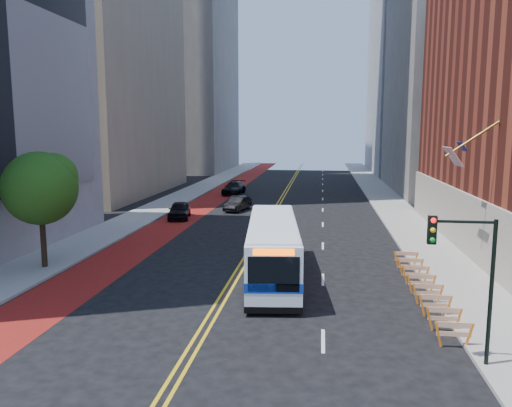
{
  "coord_description": "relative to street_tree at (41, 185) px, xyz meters",
  "views": [
    {
      "loc": [
        4.62,
        -20.38,
        8.05
      ],
      "look_at": [
        0.87,
        8.0,
        3.81
      ],
      "focal_mm": 35.0,
      "sensor_mm": 36.0,
      "label": 1
    }
  ],
  "objects": [
    {
      "name": "ground",
      "position": [
        11.24,
        -6.04,
        -4.91
      ],
      "size": [
        160.0,
        160.0,
        0.0
      ],
      "primitive_type": "plane",
      "color": "black",
      "rests_on": "ground"
    },
    {
      "name": "sidewalk_left",
      "position": [
        -0.76,
        23.96,
        -4.84
      ],
      "size": [
        4.0,
        140.0,
        0.15
      ],
      "primitive_type": "cube",
      "color": "gray",
      "rests_on": "ground"
    },
    {
      "name": "sidewalk_right",
      "position": [
        23.24,
        23.96,
        -4.84
      ],
      "size": [
        4.0,
        140.0,
        0.15
      ],
      "primitive_type": "cube",
      "color": "gray",
      "rests_on": "ground"
    },
    {
      "name": "bus_lane_paint",
      "position": [
        3.14,
        23.96,
        -4.91
      ],
      "size": [
        3.6,
        140.0,
        0.01
      ],
      "primitive_type": "cube",
      "color": "maroon",
      "rests_on": "ground"
    },
    {
      "name": "center_line_inner",
      "position": [
        11.06,
        23.96,
        -4.91
      ],
      "size": [
        0.14,
        140.0,
        0.01
      ],
      "primitive_type": "cube",
      "color": "gold",
      "rests_on": "ground"
    },
    {
      "name": "center_line_outer",
      "position": [
        11.42,
        23.96,
        -4.91
      ],
      "size": [
        0.14,
        140.0,
        0.01
      ],
      "primitive_type": "cube",
      "color": "gold",
      "rests_on": "ground"
    },
    {
      "name": "lane_dashes",
      "position": [
        16.04,
        31.96,
        -4.9
      ],
      "size": [
        0.14,
        98.2,
        0.01
      ],
      "color": "silver",
      "rests_on": "ground"
    },
    {
      "name": "midrise_right_near",
      "position": [
        34.24,
        41.96,
        15.09
      ],
      "size": [
        18.0,
        26.0,
        40.0
      ],
      "primitive_type": "cube",
      "color": "slate",
      "rests_on": "ground"
    },
    {
      "name": "midrise_right_far",
      "position": [
        35.24,
        71.96,
        22.59
      ],
      "size": [
        20.0,
        28.0,
        55.0
      ],
      "primitive_type": "cube",
      "color": "gray",
      "rests_on": "ground"
    },
    {
      "name": "midrise_left_far",
      "position": [
        -12.76,
        71.96,
        27.59
      ],
      "size": [
        20.0,
        26.0,
        65.0
      ],
      "primitive_type": "cube",
      "color": "slate",
      "rests_on": "ground"
    },
    {
      "name": "construction_barriers",
      "position": [
        20.84,
        -2.62,
        -4.24
      ],
      "size": [
        1.42,
        10.91,
        1.0
      ],
      "color": "orange",
      "rests_on": "ground"
    },
    {
      "name": "street_tree",
      "position": [
        0.0,
        0.0,
        0.0
      ],
      "size": [
        4.2,
        4.2,
        6.7
      ],
      "color": "black",
      "rests_on": "sidewalk_left"
    },
    {
      "name": "traffic_signal",
      "position": [
        20.66,
        -9.55,
        -1.19
      ],
      "size": [
        2.21,
        0.34,
        5.07
      ],
      "color": "black",
      "rests_on": "sidewalk_right"
    },
    {
      "name": "transit_bus",
      "position": [
        13.3,
        -0.01,
        -3.23
      ],
      "size": [
        3.76,
        11.9,
        3.22
      ],
      "rotation": [
        0.0,
        0.0,
        0.1
      ],
      "color": "white",
      "rests_on": "ground"
    },
    {
      "name": "car_a",
      "position": [
        3.0,
        17.3,
        -4.15
      ],
      "size": [
        2.55,
        4.73,
        1.53
      ],
      "primitive_type": "imported",
      "rotation": [
        0.0,
        0.0,
        0.17
      ],
      "color": "black",
      "rests_on": "ground"
    },
    {
      "name": "car_b",
      "position": [
        7.55,
        22.38,
        -4.2
      ],
      "size": [
        2.34,
        4.52,
        1.42
      ],
      "primitive_type": "imported",
      "rotation": [
        0.0,
        0.0,
        -0.2
      ],
      "color": "black",
      "rests_on": "ground"
    },
    {
      "name": "car_c",
      "position": [
        4.93,
        35.06,
        -4.13
      ],
      "size": [
        2.53,
        5.52,
        1.56
      ],
      "primitive_type": "imported",
      "rotation": [
        0.0,
        0.0,
        -0.06
      ],
      "color": "black",
      "rests_on": "ground"
    }
  ]
}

